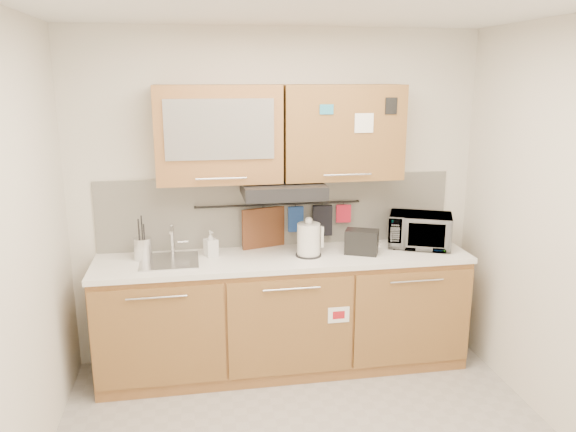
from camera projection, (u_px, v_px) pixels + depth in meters
name	position (u px, v px, depth m)	size (l,w,h in m)	color
wall_back	(278.00, 198.00, 4.44)	(3.20, 3.20, 0.00)	silver
wall_left	(2.00, 274.00, 2.74)	(3.00, 3.00, 0.00)	silver
base_cabinet	(284.00, 319.00, 4.36)	(2.80, 0.64, 0.88)	#AD6E3D
countertop	(284.00, 258.00, 4.24)	(2.82, 0.62, 0.04)	white
backsplash	(278.00, 211.00, 4.45)	(2.80, 0.02, 0.56)	silver
upper_cabinets	(280.00, 133.00, 4.14)	(1.82, 0.37, 0.70)	#AD6E3D
range_hood	(283.00, 189.00, 4.17)	(0.60, 0.46, 0.10)	black
sink	(170.00, 261.00, 4.11)	(0.42, 0.40, 0.26)	silver
utensil_rail	(279.00, 204.00, 4.40)	(0.02, 0.02, 1.30)	black
utensil_crock	(143.00, 248.00, 4.13)	(0.16, 0.16, 0.33)	silver
kettle	(309.00, 240.00, 4.21)	(0.22, 0.21, 0.30)	silver
toaster	(362.00, 242.00, 4.27)	(0.28, 0.23, 0.19)	black
microwave	(420.00, 230.00, 4.44)	(0.48, 0.32, 0.26)	#999999
soap_bottle	(211.00, 244.00, 4.21)	(0.09, 0.09, 0.20)	#999999
cutting_board	(264.00, 235.00, 4.43)	(0.35, 0.03, 0.44)	brown
oven_mitt	(296.00, 219.00, 4.44)	(0.12, 0.03, 0.20)	navy
dark_pouch	(322.00, 220.00, 4.48)	(0.16, 0.04, 0.24)	black
pot_holder	(344.00, 214.00, 4.50)	(0.12, 0.02, 0.14)	red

